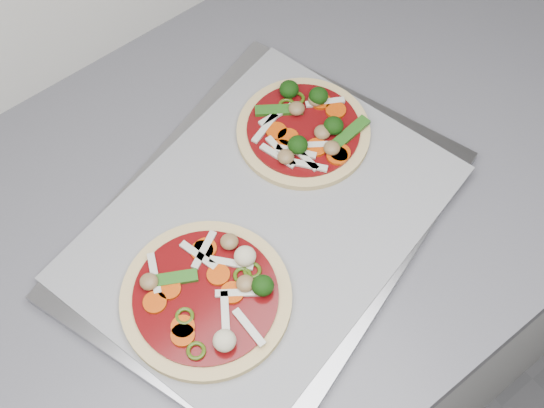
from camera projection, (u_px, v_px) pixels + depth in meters
base_cabinet at (396, 239)px, 1.39m from camera, size 3.60×0.60×0.86m
countertop at (444, 82)px, 1.00m from camera, size 3.60×0.60×0.04m
baking_tray at (264, 224)px, 0.86m from camera, size 0.51×0.44×0.01m
parchment at (264, 221)px, 0.85m from camera, size 0.48×0.39×0.00m
pizza_left at (208, 296)px, 0.80m from camera, size 0.21×0.21×0.03m
pizza_right at (305, 129)px, 0.91m from camera, size 0.17×0.17×0.03m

